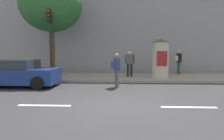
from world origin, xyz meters
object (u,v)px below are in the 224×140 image
street_tree (51,6)px  pedestrian_with_bag (179,60)px  pedestrian_with_backpack (130,62)px  traffic_light (50,32)px  poster_column (160,58)px  pedestrian_in_red_top (116,67)px  parked_car_dark (15,73)px

street_tree → pedestrian_with_bag: street_tree is taller
pedestrian_with_backpack → pedestrian_with_bag: size_ratio=0.97×
traffic_light → street_tree: street_tree is taller
traffic_light → pedestrian_with_backpack: bearing=17.7°
street_tree → pedestrian_with_bag: (8.82, 1.40, -3.64)m
poster_column → traffic_light: bearing=-171.0°
pedestrian_in_red_top → poster_column: bearing=45.3°
poster_column → parked_car_dark: size_ratio=0.56×
traffic_light → parked_car_dark: (-1.33, -1.64, -2.23)m
street_tree → pedestrian_in_red_top: (4.41, -3.36, -3.79)m
pedestrian_in_red_top → pedestrian_with_bag: (4.41, 4.75, 0.15)m
traffic_light → pedestrian_with_backpack: traffic_light is taller
poster_column → parked_car_dark: (-7.96, -2.69, -0.70)m
pedestrian_with_bag → traffic_light: bearing=-159.8°
traffic_light → street_tree: (-0.48, 1.67, 1.91)m
pedestrian_with_backpack → pedestrian_with_bag: (3.61, 1.56, 0.04)m
pedestrian_with_bag → poster_column: bearing=-130.2°
traffic_light → pedestrian_in_red_top: traffic_light is taller
street_tree → pedestrian_with_backpack: size_ratio=3.81×
pedestrian_with_backpack → poster_column: bearing=-13.3°
parked_car_dark → pedestrian_in_red_top: bearing=-0.5°
poster_column → pedestrian_in_red_top: 3.86m
poster_column → street_tree: 7.92m
poster_column → pedestrian_with_backpack: bearing=166.7°
pedestrian_with_backpack → parked_car_dark: pedestrian_with_backpack is taller
traffic_light → pedestrian_with_bag: 9.05m
parked_car_dark → street_tree: bearing=75.6°
street_tree → pedestrian_with_bag: 9.64m
traffic_light → pedestrian_with_bag: traffic_light is taller
poster_column → pedestrian_with_backpack: poster_column is taller
parked_car_dark → pedestrian_with_bag: bearing=26.0°
traffic_light → pedestrian_in_red_top: (3.92, -1.68, -1.88)m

